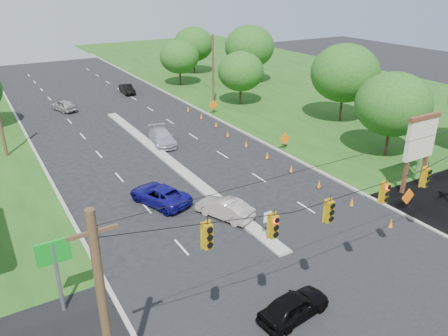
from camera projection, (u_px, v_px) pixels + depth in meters
ground at (333, 294)px, 23.05m from camera, size 160.00×160.00×0.00m
grass_right at (400, 115)px, 52.84m from camera, size 40.00×160.00×0.06m
cross_street at (333, 294)px, 23.05m from camera, size 160.00×14.00×0.02m
curb_left at (35, 151)px, 41.94m from camera, size 0.25×110.00×0.16m
curb_right at (217, 119)px, 51.39m from camera, size 0.25×110.00×0.16m
median at (169, 162)px, 39.58m from camera, size 1.00×34.00×0.18m
median_sign at (267, 220)px, 27.19m from camera, size 0.55×0.06×2.05m
signal_span at (358, 221)px, 20.25m from camera, size 25.60×0.32×9.00m
utility_pole_far_right at (213, 72)px, 54.64m from camera, size 0.28×0.28×9.00m
pylon_sign at (421, 141)px, 33.02m from camera, size 5.90×2.30×6.12m
cone_0 at (391, 223)px, 29.02m from camera, size 0.32×0.32×0.70m
cone_1 at (352, 202)px, 31.78m from camera, size 0.32×0.32×0.70m
cone_2 at (319, 184)px, 34.53m from camera, size 0.32×0.32×0.70m
cone_3 at (291, 169)px, 37.29m from camera, size 0.32×0.32×0.70m
cone_4 at (267, 155)px, 40.04m from camera, size 0.32×0.32×0.70m
cone_5 at (246, 144)px, 42.80m from camera, size 0.32×0.32×0.70m
cone_6 at (228, 134)px, 45.55m from camera, size 0.32×0.32×0.70m
cone_7 at (216, 124)px, 48.59m from camera, size 0.32×0.32×0.70m
cone_8 at (201, 116)px, 51.34m from camera, size 0.32×0.32×0.70m
cone_9 at (188, 109)px, 54.10m from camera, size 0.32×0.32×0.70m
work_sign_0 at (408, 197)px, 30.82m from camera, size 1.27×0.58×1.37m
work_sign_1 at (285, 139)px, 41.84m from camera, size 1.27×0.58×1.37m
work_sign_2 at (213, 105)px, 52.86m from camera, size 1.27×0.58×1.37m
tree_7 at (393, 104)px, 38.93m from camera, size 6.72×6.72×7.84m
tree_8 at (345, 73)px, 48.43m from camera, size 7.56×7.56×8.82m
tree_9 at (241, 71)px, 55.56m from camera, size 5.88×5.88×6.86m
tree_10 at (250, 47)px, 66.68m from camera, size 7.56×7.56×8.82m
tree_11 at (194, 44)px, 73.71m from camera, size 6.72×6.72×7.84m
tree_12 at (179, 57)px, 65.64m from camera, size 5.88×5.88×6.86m
black_sedan at (294, 306)px, 21.27m from camera, size 4.09×2.06×1.34m
white_sedan at (225, 208)px, 30.18m from camera, size 3.04×4.48×1.40m
blue_pickup at (160, 195)px, 32.07m from camera, size 3.87×5.51×1.40m
silver_car_far at (162, 137)px, 43.54m from camera, size 2.78×5.24×1.45m
silver_car_oncoming at (64, 105)px, 54.30m from camera, size 2.82×4.39×1.39m
dark_car_receding at (127, 89)px, 62.43m from camera, size 1.60×4.06×1.32m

